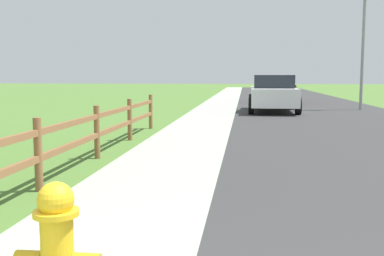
{
  "coord_description": "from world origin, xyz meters",
  "views": [
    {
      "loc": [
        0.4,
        -1.47,
        1.57
      ],
      "look_at": [
        -0.39,
        5.42,
        0.78
      ],
      "focal_mm": 43.21,
      "sensor_mm": 36.0,
      "label": 1
    }
  ],
  "objects_px": {
    "parked_car_red": "(276,89)",
    "street_lamp": "(366,27)",
    "fire_hydrant": "(57,254)",
    "parked_suv_white": "(273,94)"
  },
  "relations": [
    {
      "from": "parked_car_red",
      "to": "street_lamp",
      "type": "distance_m",
      "value": 7.35
    },
    {
      "from": "parked_car_red",
      "to": "street_lamp",
      "type": "height_order",
      "value": "street_lamp"
    },
    {
      "from": "fire_hydrant",
      "to": "street_lamp",
      "type": "bearing_deg",
      "value": 71.24
    },
    {
      "from": "fire_hydrant",
      "to": "parked_suv_white",
      "type": "height_order",
      "value": "parked_suv_white"
    },
    {
      "from": "parked_suv_white",
      "to": "street_lamp",
      "type": "xyz_separation_m",
      "value": [
        4.17,
        1.54,
        2.95
      ]
    },
    {
      "from": "fire_hydrant",
      "to": "parked_suv_white",
      "type": "xyz_separation_m",
      "value": [
        2.36,
        17.7,
        0.32
      ]
    },
    {
      "from": "parked_suv_white",
      "to": "parked_car_red",
      "type": "bearing_deg",
      "value": 85.48
    },
    {
      "from": "parked_suv_white",
      "to": "street_lamp",
      "type": "distance_m",
      "value": 5.33
    },
    {
      "from": "parked_suv_white",
      "to": "parked_car_red",
      "type": "height_order",
      "value": "same"
    },
    {
      "from": "parked_suv_white",
      "to": "parked_car_red",
      "type": "xyz_separation_m",
      "value": [
        0.57,
        7.23,
        0.02
      ]
    }
  ]
}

